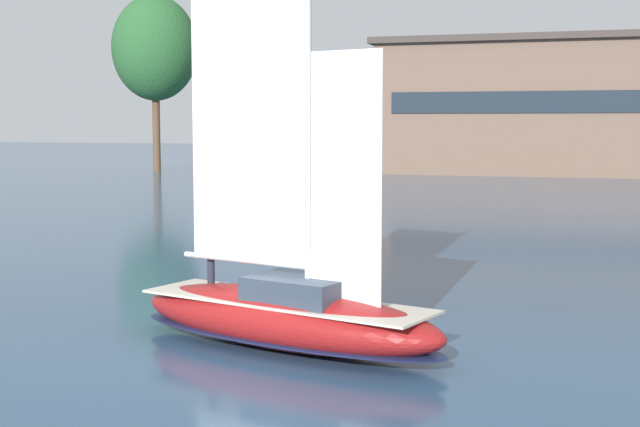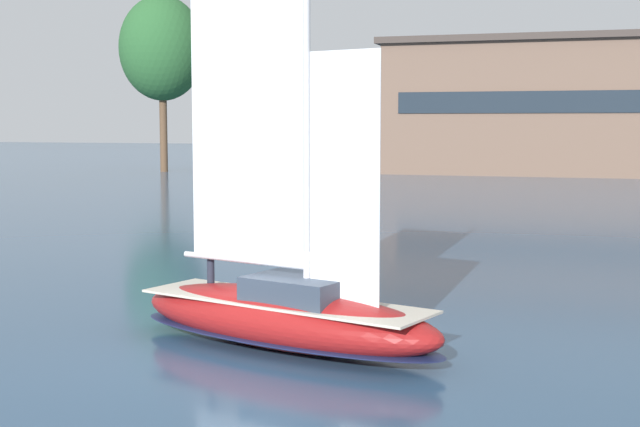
{
  "view_description": "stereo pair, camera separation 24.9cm",
  "coord_description": "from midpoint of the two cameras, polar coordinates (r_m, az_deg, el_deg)",
  "views": [
    {
      "loc": [
        7.22,
        -20.64,
        5.62
      ],
      "look_at": [
        0.0,
        3.0,
        3.09
      ],
      "focal_mm": 50.0,
      "sensor_mm": 36.0,
      "label": 1
    },
    {
      "loc": [
        7.45,
        -20.57,
        5.62
      ],
      "look_at": [
        0.0,
        3.0,
        3.09
      ],
      "focal_mm": 50.0,
      "sensor_mm": 36.0,
      "label": 2
    }
  ],
  "objects": [
    {
      "name": "ground_plane",
      "position": [
        22.58,
        -2.57,
        -8.58
      ],
      "size": [
        400.0,
        400.0,
        0.0
      ],
      "primitive_type": "plane",
      "color": "#2D4C6B"
    },
    {
      "name": "waterfront_building",
      "position": [
        103.19,
        15.59,
        6.62
      ],
      "size": [
        41.74,
        18.2,
        14.78
      ],
      "color": "brown",
      "rests_on": "ground"
    },
    {
      "name": "tree_shore_center",
      "position": [
        104.39,
        -10.59,
        10.33
      ],
      "size": [
        9.71,
        9.71,
        19.98
      ],
      "color": "brown",
      "rests_on": "ground"
    },
    {
      "name": "sailboat_main",
      "position": [
        22.35,
        -2.56,
        -6.12
      ],
      "size": [
        9.27,
        4.93,
        12.27
      ],
      "color": "maroon",
      "rests_on": "ground"
    }
  ]
}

